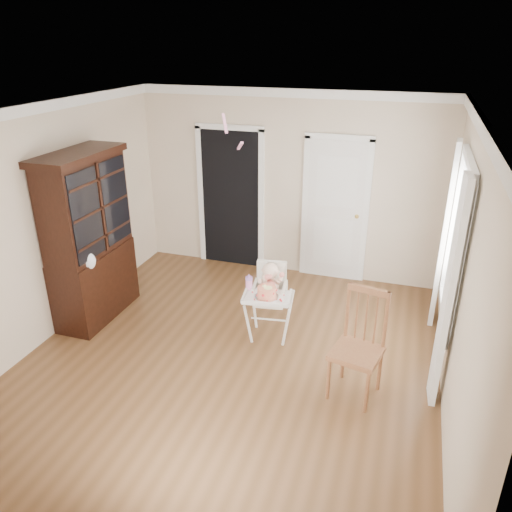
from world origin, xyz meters
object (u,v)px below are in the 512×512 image
(sippy_cup, at_px, (249,283))
(china_cabinet, at_px, (89,238))
(cake, at_px, (267,292))
(dining_chair, at_px, (358,348))
(high_chair, at_px, (270,293))

(sippy_cup, bearing_deg, china_cabinet, -178.33)
(cake, relative_size, china_cabinet, 0.13)
(sippy_cup, relative_size, dining_chair, 0.18)
(cake, xyz_separation_m, sippy_cup, (-0.25, 0.12, 0.02))
(sippy_cup, distance_m, china_cabinet, 2.07)
(sippy_cup, height_order, dining_chair, dining_chair)
(sippy_cup, bearing_deg, dining_chair, -24.70)
(china_cabinet, xyz_separation_m, dining_chair, (3.39, -0.56, -0.54))
(high_chair, relative_size, china_cabinet, 0.45)
(cake, bearing_deg, sippy_cup, 154.76)
(cake, xyz_separation_m, dining_chair, (1.09, -0.50, -0.20))
(cake, distance_m, sippy_cup, 0.28)
(cake, distance_m, china_cabinet, 2.32)
(sippy_cup, height_order, china_cabinet, china_cabinet)
(high_chair, xyz_separation_m, china_cabinet, (-2.26, -0.17, 0.48))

